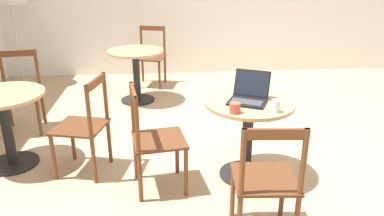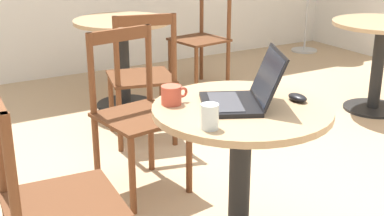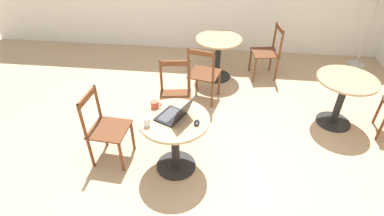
{
  "view_description": "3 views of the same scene",
  "coord_description": "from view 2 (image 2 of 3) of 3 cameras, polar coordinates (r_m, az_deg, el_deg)",
  "views": [
    {
      "loc": [
        -3.17,
        0.63,
        1.81
      ],
      "look_at": [
        -0.13,
        0.37,
        0.62
      ],
      "focal_mm": 35.0,
      "sensor_mm": 36.0,
      "label": 1
    },
    {
      "loc": [
        -1.5,
        -1.83,
        1.46
      ],
      "look_at": [
        -0.23,
        0.36,
        0.56
      ],
      "focal_mm": 50.0,
      "sensor_mm": 36.0,
      "label": 2
    },
    {
      "loc": [
        0.22,
        -2.56,
        2.66
      ],
      "look_at": [
        -0.09,
        0.12,
        0.71
      ],
      "focal_mm": 28.0,
      "sensor_mm": 36.0,
      "label": 3
    }
  ],
  "objects": [
    {
      "name": "cafe_table_near",
      "position": [
        2.33,
        5.2,
        -4.46
      ],
      "size": [
        0.76,
        0.76,
        0.72
      ],
      "color": "black",
      "rests_on": "ground_plane"
    },
    {
      "name": "cafe_table_mid",
      "position": [
        4.45,
        19.41,
        6.16
      ],
      "size": [
        0.76,
        0.76,
        0.72
      ],
      "color": "black",
      "rests_on": "ground_plane"
    },
    {
      "name": "cafe_table_far",
      "position": [
        4.33,
        -7.39,
        6.78
      ],
      "size": [
        0.76,
        0.76,
        0.72
      ],
      "color": "black",
      "rests_on": "ground_plane"
    },
    {
      "name": "chair_near_left",
      "position": [
        2.09,
        -14.84,
        -10.0
      ],
      "size": [
        0.45,
        0.45,
        0.9
      ],
      "color": "brown",
      "rests_on": "ground_plane"
    },
    {
      "name": "chair_near_back",
      "position": [
        2.95,
        -5.93,
        -0.59
      ],
      "size": [
        0.48,
        0.48,
        0.9
      ],
      "color": "brown",
      "rests_on": "ground_plane"
    },
    {
      "name": "chair_far_front",
      "position": [
        3.61,
        -5.33,
        3.19
      ],
      "size": [
        0.51,
        0.51,
        0.9
      ],
      "color": "brown",
      "rests_on": "ground_plane"
    },
    {
      "name": "chair_far_right",
      "position": [
        4.83,
        1.17,
        7.43
      ],
      "size": [
        0.48,
        0.48,
        0.9
      ],
      "color": "brown",
      "rests_on": "ground_plane"
    },
    {
      "name": "laptop",
      "position": [
        2.24,
        5.38,
        1.42
      ],
      "size": [
        0.42,
        0.41,
        0.24
      ],
      "color": "black",
      "rests_on": "cafe_table_near"
    },
    {
      "name": "mouse",
      "position": [
        2.35,
        11.19,
        1.11
      ],
      "size": [
        0.06,
        0.1,
        0.03
      ],
      "color": "black",
      "rests_on": "cafe_table_near"
    },
    {
      "name": "mug",
      "position": [
        2.26,
        -2.17,
        1.39
      ],
      "size": [
        0.12,
        0.09,
        0.08
      ],
      "color": "#C64C38",
      "rests_on": "cafe_table_near"
    },
    {
      "name": "drinking_glass",
      "position": [
        1.99,
        1.9,
        -0.92
      ],
      "size": [
        0.07,
        0.07,
        0.1
      ],
      "color": "silver",
      "rests_on": "cafe_table_near"
    }
  ]
}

